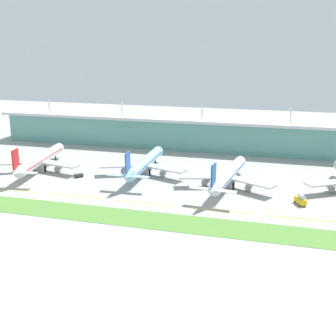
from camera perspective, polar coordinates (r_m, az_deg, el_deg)
The scene contains 13 objects.
ground_plane at distance 207.88m, azimuth -1.56°, elevation -3.87°, with size 600.00×600.00×0.00m, color #9E9E99.
terminal_building at distance 306.02m, azimuth 4.47°, elevation 4.48°, with size 288.00×34.00×29.88m.
airliner_nearest at distance 260.23m, azimuth -15.81°, elevation 1.01°, with size 48.27×66.73×18.90m.
airliner_near_middle at distance 243.47m, azimuth -2.97°, elevation 0.61°, with size 48.76×65.20×18.90m.
airliner_far_middle at distance 223.10m, azimuth 7.56°, elevation -0.90°, with size 48.60×63.98×18.90m.
taxiway_stripe_west at distance 232.35m, azimuth -19.10°, elevation -2.63°, with size 28.00×0.70×0.04m, color yellow.
taxiway_stripe_mid_west at distance 215.16m, azimuth -11.61°, elevation -3.51°, with size 28.00×0.70×0.04m, color yellow.
taxiway_stripe_centre at distance 202.28m, azimuth -2.99°, elevation -4.44°, with size 28.00×0.70×0.04m, color yellow.
taxiway_stripe_mid_east at distance 194.55m, azimuth 6.57°, elevation -5.35°, with size 28.00×0.70×0.04m, color yellow.
taxiway_stripe_east at distance 192.60m, azimuth 16.65°, elevation -6.15°, with size 28.00×0.70×0.04m, color yellow.
grass_verge at distance 185.25m, azimuth -3.94°, elevation -6.37°, with size 300.00×18.00×0.10m, color #518438.
pushback_tug at distance 244.64m, azimuth -11.19°, elevation -0.90°, with size 4.66×4.91×1.85m.
fuel_truck at distance 207.94m, azimuth 16.36°, elevation -3.86°, with size 5.49×7.61×4.95m.
Camera 1 is at (59.10, -186.99, 68.98)m, focal length 48.41 mm.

